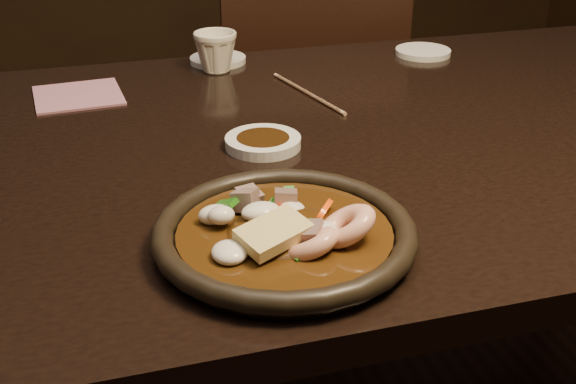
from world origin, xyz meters
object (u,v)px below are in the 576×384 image
object	(u,v)px
plate	(285,235)
tea_cup	(216,51)
table	(340,179)
chair	(305,119)

from	to	relation	value
plate	tea_cup	xyz separation A→B (m)	(0.05, 0.63, 0.02)
plate	table	bearing A→B (deg)	59.50
table	plate	size ratio (longest dim) A/B	5.61
chair	plate	xyz separation A→B (m)	(-0.33, -0.96, 0.26)
plate	tea_cup	size ratio (longest dim) A/B	3.62
chair	tea_cup	bearing A→B (deg)	56.11
table	chair	distance (m)	0.71
table	tea_cup	xyz separation A→B (m)	(-0.12, 0.34, 0.12)
chair	plate	world-z (taller)	chair
chair	plate	size ratio (longest dim) A/B	3.25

